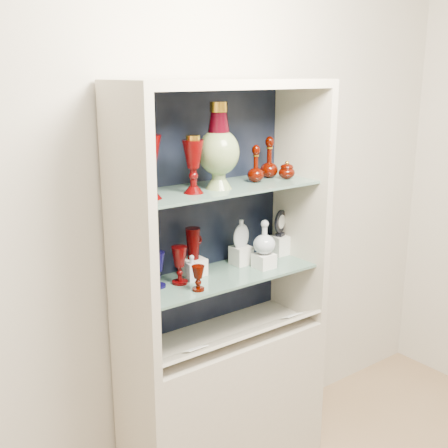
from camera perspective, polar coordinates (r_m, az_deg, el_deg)
wall_back at (r=2.71m, az=-2.80°, el=3.01°), size 3.50×0.02×2.80m
cabinet_base at (r=2.93m, az=0.00°, el=-17.72°), size 1.00×0.40×0.75m
cabinet_back_panel at (r=2.70m, az=-2.43°, el=1.35°), size 0.98×0.02×1.15m
cabinet_side_left at (r=2.30m, az=-9.60°, el=-1.26°), size 0.04×0.40×1.15m
cabinet_side_right at (r=2.85m, az=7.73°, el=1.99°), size 0.04×0.40×1.15m
cabinet_top_cap at (r=2.47m, az=0.00°, el=14.04°), size 1.00×0.40×0.04m
shelf_lower at (r=2.65m, az=-0.26°, el=-5.27°), size 0.92×0.34×0.01m
shelf_upper at (r=2.53m, az=-0.27°, el=3.68°), size 0.92×0.34×0.01m
label_ledge at (r=2.66m, az=1.45°, el=-11.39°), size 0.92×0.17×0.09m
label_card_0 at (r=2.85m, az=6.84°, el=-9.23°), size 0.10×0.06×0.03m
label_card_1 at (r=2.52m, az=-2.95°, el=-12.54°), size 0.10×0.06×0.03m
pedestal_lamp_left at (r=2.28m, az=-7.67°, el=6.01°), size 0.14×0.14×0.28m
pedestal_lamp_right at (r=2.38m, az=-3.15°, el=6.05°), size 0.11×0.11×0.25m
enamel_urn at (r=2.46m, az=-0.55°, el=7.93°), size 0.21×0.21×0.38m
ruby_decanter_a at (r=2.74m, az=4.63°, el=7.04°), size 0.11×0.11×0.23m
ruby_decanter_b at (r=2.63m, az=3.25°, el=6.26°), size 0.10×0.10×0.19m
lidded_bowl at (r=2.73m, az=6.40°, el=5.51°), size 0.11×0.11×0.09m
cobalt_goblet at (r=2.49m, az=-6.75°, el=-4.62°), size 0.08×0.08×0.16m
ruby_goblet_tall at (r=2.51m, az=-4.55°, el=-4.20°), size 0.09×0.09×0.17m
ruby_goblet_small at (r=2.44m, az=-2.64°, el=-5.53°), size 0.06×0.06×0.11m
riser_ruby_pitcher at (r=2.63m, az=-3.13°, el=-4.34°), size 0.10×0.10×0.08m
ruby_pitcher at (r=2.60m, az=-3.17°, el=-1.98°), size 0.12×0.09×0.15m
clear_square_bottle at (r=2.55m, az=-3.29°, el=-4.48°), size 0.05×0.05×0.12m
riser_flat_flask at (r=2.78m, az=1.74°, el=-3.18°), size 0.09×0.09×0.09m
flat_flask at (r=2.74m, az=1.76°, el=-0.90°), size 0.10×0.05×0.14m
riser_clear_round_decanter at (r=2.73m, az=4.08°, el=-3.74°), size 0.09×0.09×0.07m
clear_round_decanter at (r=2.70m, az=4.13°, el=-1.42°), size 0.13×0.13×0.16m
riser_cameo_medallion at (r=2.93m, az=5.68°, el=-2.15°), size 0.08×0.08×0.10m
cameo_medallion at (r=2.90m, az=5.75°, el=0.13°), size 0.13×0.09×0.14m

